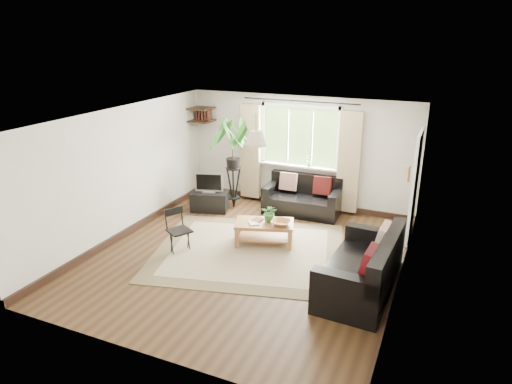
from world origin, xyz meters
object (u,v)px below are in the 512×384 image
at_px(sofa_right, 361,264).
at_px(palm_stand, 233,164).
at_px(sofa_back, 303,196).
at_px(tv_stand, 210,201).
at_px(folding_chair, 179,232).
at_px(coffee_table, 264,233).

height_order(sofa_right, palm_stand, palm_stand).
bearing_deg(sofa_back, tv_stand, -162.31).
bearing_deg(tv_stand, sofa_right, -44.66).
bearing_deg(sofa_right, palm_stand, -122.77).
xyz_separation_m(sofa_right, tv_stand, (-3.61, 1.94, -0.23)).
xyz_separation_m(sofa_right, folding_chair, (-3.13, 0.02, -0.05)).
height_order(coffee_table, palm_stand, palm_stand).
xyz_separation_m(sofa_back, tv_stand, (-1.87, -0.65, -0.16)).
distance_m(sofa_right, folding_chair, 3.13).
bearing_deg(palm_stand, tv_stand, -132.95).
xyz_separation_m(palm_stand, folding_chair, (0.10, -2.33, -0.59)).
relative_size(sofa_right, tv_stand, 2.39).
bearing_deg(sofa_right, coffee_table, -112.01).
relative_size(sofa_back, folding_chair, 2.06).
relative_size(coffee_table, tv_stand, 1.34).
height_order(sofa_right, tv_stand, sofa_right).
bearing_deg(coffee_table, palm_stand, 132.47).
relative_size(sofa_back, tv_stand, 2.04).
height_order(sofa_back, tv_stand, sofa_back).
relative_size(coffee_table, palm_stand, 0.53).
distance_m(coffee_table, tv_stand, 2.00).
bearing_deg(sofa_back, sofa_right, -57.81).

